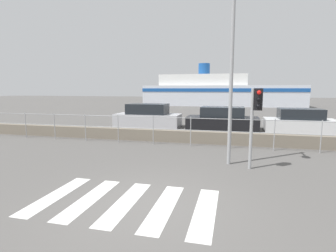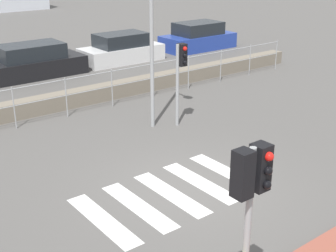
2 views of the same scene
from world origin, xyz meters
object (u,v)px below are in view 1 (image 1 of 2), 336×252
(parked_car_silver, at_px, (148,117))
(parked_car_white, at_px, (300,122))
(traffic_light_far, at_px, (256,110))
(parked_car_black, at_px, (222,120))
(streetlamp, at_px, (232,43))
(ferry_boat, at_px, (218,92))

(parked_car_silver, relative_size, parked_car_white, 1.11)
(traffic_light_far, distance_m, parked_car_black, 8.70)
(parked_car_black, distance_m, parked_car_white, 4.58)
(streetlamp, distance_m, parked_car_white, 9.80)
(traffic_light_far, height_order, parked_car_silver, traffic_light_far)
(ferry_boat, bearing_deg, parked_car_silver, -97.31)
(streetlamp, xyz_separation_m, parked_car_black, (-0.55, 8.26, -3.39))
(ferry_boat, bearing_deg, traffic_light_far, -84.88)
(traffic_light_far, bearing_deg, parked_car_silver, 126.80)
(parked_car_white, bearing_deg, parked_car_black, 180.00)
(traffic_light_far, xyz_separation_m, parked_car_silver, (-6.36, 8.50, -1.24))
(streetlamp, relative_size, parked_car_black, 1.45)
(streetlamp, distance_m, parked_car_black, 8.94)
(streetlamp, height_order, parked_car_white, streetlamp)
(traffic_light_far, relative_size, parked_car_silver, 0.58)
(streetlamp, bearing_deg, parked_car_white, 63.98)
(traffic_light_far, relative_size, parked_car_black, 0.57)
(parked_car_white, bearing_deg, traffic_light_far, -110.92)
(streetlamp, relative_size, ferry_boat, 0.28)
(streetlamp, bearing_deg, parked_car_black, 93.80)
(traffic_light_far, xyz_separation_m, parked_car_black, (-1.33, 8.50, -1.29))
(traffic_light_far, height_order, parked_car_black, traffic_light_far)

